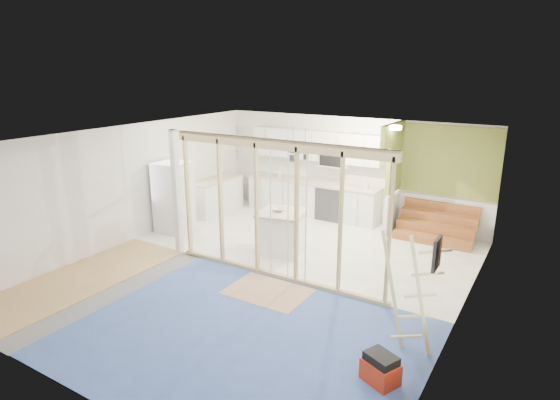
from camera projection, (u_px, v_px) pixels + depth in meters
The scene contains 17 objects.
room at pixel (262, 208), 8.53m from camera, with size 7.01×8.01×2.61m.
floor_overlays at pixel (268, 273), 8.90m from camera, with size 7.00×8.00×0.03m.
stud_frame at pixel (252, 192), 8.56m from camera, with size 4.66×0.14×2.60m.
base_cabinets at pixel (282, 197), 12.32m from camera, with size 4.45×2.24×0.93m.
upper_cabinets at pixel (317, 147), 11.94m from camera, with size 3.60×0.41×0.85m.
green_partition at pixel (426, 197), 10.61m from camera, with size 2.25×1.51×2.60m.
pot_rack at pixel (298, 153), 10.04m from camera, with size 0.52×0.52×0.72m.
sheathing_panel at pixel (425, 302), 5.15m from camera, with size 0.02×4.00×2.60m, color #A27758.
electrical_panel at pixel (437, 254), 5.57m from camera, with size 0.04×0.30×0.40m, color #37373C.
ceiling_light at pixel (394, 128), 9.95m from camera, with size 0.32×0.32×0.08m, color #FFEABF.
fridge at pixel (174, 198), 10.92m from camera, with size 0.78×0.75×1.68m.
island at pixel (282, 232), 9.79m from camera, with size 1.09×1.09×0.90m.
bowl at pixel (279, 210), 9.71m from camera, with size 0.26×0.26×0.06m, color beige.
soap_bottle_a at pixel (279, 173), 12.45m from camera, with size 0.11×0.11×0.28m, color #ADB4C1.
soap_bottle_b at pixel (366, 185), 11.33m from camera, with size 0.09×0.10×0.21m, color silver.
toolbox at pixel (381, 370), 5.77m from camera, with size 0.52×0.47×0.41m.
ladder at pixel (410, 294), 6.23m from camera, with size 0.91×0.15×1.71m.
Camera 1 is at (4.53, -6.79, 3.80)m, focal length 30.00 mm.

